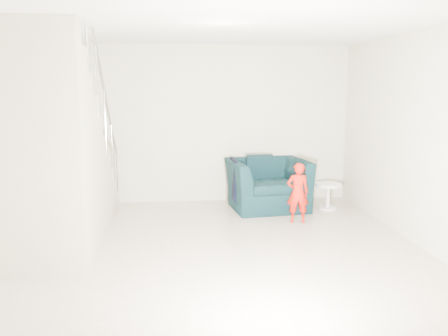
{
  "coord_description": "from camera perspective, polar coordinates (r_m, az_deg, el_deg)",
  "views": [
    {
      "loc": [
        -0.57,
        -5.43,
        2.01
      ],
      "look_at": [
        0.15,
        1.2,
        0.85
      ],
      "focal_mm": 38.0,
      "sensor_mm": 36.0,
      "label": 1
    }
  ],
  "objects": [
    {
      "name": "ceiling",
      "position": [
        5.51,
        -0.22,
        17.07
      ],
      "size": [
        5.5,
        5.5,
        0.0
      ],
      "primitive_type": "plane",
      "rotation": [
        3.14,
        0.0,
        0.0
      ],
      "color": "silver",
      "rests_on": "back_wall"
    },
    {
      "name": "cushion",
      "position": [
        8.03,
        4.28,
        0.04
      ],
      "size": [
        0.45,
        0.21,
        0.44
      ],
      "primitive_type": "cube",
      "rotation": [
        0.21,
        0.0,
        0.0
      ],
      "color": "black",
      "rests_on": "armchair"
    },
    {
      "name": "back_wall",
      "position": [
        8.23,
        -2.21,
        5.25
      ],
      "size": [
        5.0,
        0.0,
        5.0
      ],
      "primitive_type": "plane",
      "rotation": [
        1.57,
        0.0,
        0.0
      ],
      "color": "#BCB699",
      "rests_on": "floor"
    },
    {
      "name": "throw",
      "position": [
        7.78,
        1.17,
        -1.27
      ],
      "size": [
        0.06,
        0.57,
        0.64
      ],
      "primitive_type": "cube",
      "color": "black",
      "rests_on": "armchair"
    },
    {
      "name": "toddler",
      "position": [
        7.09,
        8.86,
        -2.96
      ],
      "size": [
        0.35,
        0.25,
        0.9
      ],
      "primitive_type": "imported",
      "rotation": [
        0.0,
        0.0,
        3.04
      ],
      "color": "#AD050E",
      "rests_on": "floor"
    },
    {
      "name": "armchair",
      "position": [
        7.87,
        5.28,
        -1.95
      ],
      "size": [
        1.36,
        1.22,
        0.81
      ],
      "primitive_type": "imported",
      "rotation": [
        0.0,
        0.0,
        0.11
      ],
      "color": "black",
      "rests_on": "floor"
    },
    {
      "name": "front_wall",
      "position": [
        2.82,
        5.62,
        -3.68
      ],
      "size": [
        5.0,
        0.0,
        5.0
      ],
      "primitive_type": "plane",
      "rotation": [
        -1.57,
        0.0,
        0.0
      ],
      "color": "#BCB699",
      "rests_on": "floor"
    },
    {
      "name": "phone",
      "position": [
        7.03,
        9.71,
        -0.32
      ],
      "size": [
        0.03,
        0.05,
        0.1
      ],
      "primitive_type": "cube",
      "rotation": [
        0.0,
        0.0,
        -0.12
      ],
      "color": "black",
      "rests_on": "toddler"
    },
    {
      "name": "floor",
      "position": [
        5.82,
        -0.2,
        -10.34
      ],
      "size": [
        5.5,
        5.5,
        0.0
      ],
      "primitive_type": "plane",
      "color": "gray",
      "rests_on": "ground"
    },
    {
      "name": "right_wall",
      "position": [
        6.27,
        23.18,
        3.03
      ],
      "size": [
        0.0,
        5.5,
        5.5
      ],
      "primitive_type": "plane",
      "rotation": [
        1.57,
        0.0,
        -1.57
      ],
      "color": "#BCB699",
      "rests_on": "floor"
    },
    {
      "name": "side_table",
      "position": [
        7.99,
        12.4,
        -2.81
      ],
      "size": [
        0.43,
        0.43,
        0.43
      ],
      "color": "silver",
      "rests_on": "floor"
    },
    {
      "name": "staircase",
      "position": [
        6.24,
        -19.33,
        -0.49
      ],
      "size": [
        1.02,
        3.03,
        3.62
      ],
      "color": "#ADA089",
      "rests_on": "floor"
    }
  ]
}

